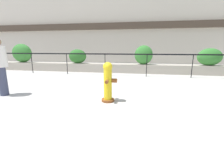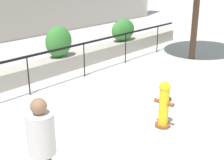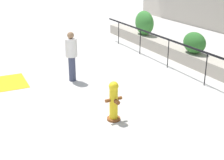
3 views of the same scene
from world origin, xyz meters
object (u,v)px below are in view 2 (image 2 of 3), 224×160
at_px(hedge_bush_2, 59,42).
at_px(hedge_bush_3, 123,30).
at_px(fire_hydrant, 164,104).
at_px(pedestrian, 42,146).

relative_size(hedge_bush_2, hedge_bush_3, 0.85).
bearing_deg(fire_hydrant, hedge_bush_3, 47.30).
height_order(hedge_bush_2, fire_hydrant, hedge_bush_2).
bearing_deg(fire_hydrant, hedge_bush_2, 77.38).
bearing_deg(hedge_bush_2, pedestrian, -131.43).
distance_m(hedge_bush_2, fire_hydrant, 5.10).
distance_m(hedge_bush_2, hedge_bush_3, 3.46).
xyz_separation_m(fire_hydrant, pedestrian, (-3.27, -0.01, 0.44)).
distance_m(fire_hydrant, pedestrian, 3.30).
distance_m(hedge_bush_2, pedestrian, 6.62).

